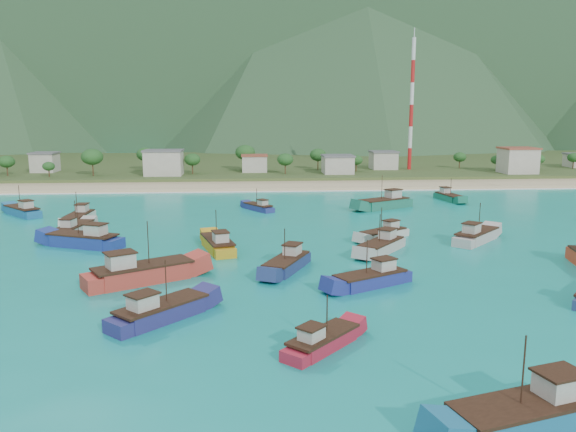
{
  "coord_description": "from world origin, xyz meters",
  "views": [
    {
      "loc": [
        -1.83,
        -74.38,
        20.1
      ],
      "look_at": [
        4.86,
        18.0,
        3.0
      ],
      "focal_mm": 35.0,
      "sensor_mm": 36.0,
      "label": 1
    }
  ],
  "objects": [
    {
      "name": "boat_16",
      "position": [
        -6.36,
        7.01,
        0.76
      ],
      "size": [
        5.92,
        11.23,
        6.36
      ],
      "rotation": [
        0.0,
        0.0,
        0.27
      ],
      "color": "gold",
      "rests_on": "ground"
    },
    {
      "name": "boat_30",
      "position": [
        17.62,
        4.3,
        0.73
      ],
      "size": [
        8.92,
        10.07,
        6.16
      ],
      "rotation": [
        0.0,
        0.0,
        2.47
      ],
      "color": "#B2AAA0",
      "rests_on": "ground"
    },
    {
      "name": "land",
      "position": [
        0.0,
        140.0,
        0.0
      ],
      "size": [
        400.0,
        110.0,
        2.4
      ],
      "primitive_type": "cube",
      "color": "#385123",
      "rests_on": "ground"
    },
    {
      "name": "boat_1",
      "position": [
        3.11,
        -4.28,
        0.71
      ],
      "size": [
        7.21,
        10.55,
        6.06
      ],
      "rotation": [
        0.0,
        0.0,
        2.69
      ],
      "color": "navy",
      "rests_on": "ground"
    },
    {
      "name": "ground",
      "position": [
        0.0,
        0.0,
        0.0
      ],
      "size": [
        600.0,
        600.0,
        0.0
      ],
      "primitive_type": "plane",
      "color": "#0C848D",
      "rests_on": "ground"
    },
    {
      "name": "boat_23",
      "position": [
        -31.01,
        20.2,
        0.7
      ],
      "size": [
        4.55,
        10.47,
        5.99
      ],
      "rotation": [
        0.0,
        0.0,
        6.13
      ],
      "color": "#A59D94",
      "rests_on": "ground"
    },
    {
      "name": "boat_7",
      "position": [
        -33.18,
        30.48,
        0.75
      ],
      "size": [
        3.57,
        10.72,
        6.26
      ],
      "rotation": [
        0.0,
        0.0,
        3.1
      ],
      "color": "beige",
      "rests_on": "ground"
    },
    {
      "name": "boat_9",
      "position": [
        0.36,
        41.21,
        0.5
      ],
      "size": [
        6.61,
        8.33,
        4.93
      ],
      "rotation": [
        0.0,
        0.0,
        0.58
      ],
      "color": "navy",
      "rests_on": "ground"
    },
    {
      "name": "boat_24",
      "position": [
        -14.73,
        -8.36,
        1.02
      ],
      "size": [
        13.32,
        10.02,
        7.78
      ],
      "rotation": [
        0.0,
        0.0,
        5.24
      ],
      "color": "#BA372B",
      "rests_on": "ground"
    },
    {
      "name": "mountains",
      "position": [
        -18.31,
        403.81,
        106.83
      ],
      "size": [
        1520.0,
        440.0,
        260.0
      ],
      "color": "slate",
      "rests_on": "ground"
    },
    {
      "name": "surf_line",
      "position": [
        0.0,
        69.5,
        0.0
      ],
      "size": [
        400.0,
        2.5,
        0.08
      ],
      "primitive_type": "cube",
      "color": "white",
      "rests_on": "ground"
    },
    {
      "name": "boat_32",
      "position": [
        -10.56,
        -21.27,
        0.76
      ],
      "size": [
        9.72,
        9.93,
        6.34
      ],
      "rotation": [
        0.0,
        0.0,
        5.52
      ],
      "color": "navy",
      "rests_on": "ground"
    },
    {
      "name": "boat_10",
      "position": [
        -46.5,
        38.62,
        0.76
      ],
      "size": [
        9.72,
        9.96,
        6.35
      ],
      "rotation": [
        0.0,
        0.0,
        0.76
      ],
      "color": "#195F92",
      "rests_on": "ground"
    },
    {
      "name": "boat_25",
      "position": [
        16.17,
        -42.44,
        0.86
      ],
      "size": [
        12.16,
        6.47,
        6.89
      ],
      "rotation": [
        0.0,
        0.0,
        1.84
      ],
      "color": "#1A6790",
      "rests_on": "ground"
    },
    {
      "name": "boat_28",
      "position": [
        12.58,
        -11.68,
        0.7
      ],
      "size": [
        10.39,
        7.43,
        6.01
      ],
      "rotation": [
        0.0,
        0.0,
        2.06
      ],
      "color": "navy",
      "rests_on": "ground"
    },
    {
      "name": "vegetation",
      "position": [
        -10.58,
        103.2,
        5.12
      ],
      "size": [
        272.84,
        25.77,
        8.49
      ],
      "color": "#235623",
      "rests_on": "ground"
    },
    {
      "name": "boat_18",
      "position": [
        27.29,
        41.77,
        0.98
      ],
      "size": [
        12.97,
        9.5,
        7.53
      ],
      "rotation": [
        0.0,
        0.0,
        2.08
      ],
      "color": "#1D6B54",
      "rests_on": "ground"
    },
    {
      "name": "radio_tower",
      "position": [
        51.69,
        108.0,
        22.65
      ],
      "size": [
        1.2,
        1.2,
        42.09
      ],
      "color": "red",
      "rests_on": "ground"
    },
    {
      "name": "boat_8",
      "position": [
        4.41,
        -29.13,
        0.53
      ],
      "size": [
        7.71,
        7.98,
        5.06
      ],
      "rotation": [
        0.0,
        0.0,
        5.53
      ],
      "color": "#A91D31",
      "rests_on": "ground"
    },
    {
      "name": "beach",
      "position": [
        0.0,
        79.0,
        0.0
      ],
      "size": [
        400.0,
        18.0,
        1.2
      ],
      "primitive_type": "cube",
      "color": "beige",
      "rests_on": "ground"
    },
    {
      "name": "boat_17",
      "position": [
        -26.77,
        10.78,
        0.91
      ],
      "size": [
        12.56,
        7.97,
        7.16
      ],
      "rotation": [
        0.0,
        0.0,
        1.17
      ],
      "color": "navy",
      "rests_on": "ground"
    },
    {
      "name": "village",
      "position": [
        10.83,
        99.83,
        4.69
      ],
      "size": [
        211.47,
        26.03,
        7.47
      ],
      "color": "beige",
      "rests_on": "ground"
    },
    {
      "name": "boat_22",
      "position": [
        20.07,
        12.94,
        0.62
      ],
      "size": [
        9.3,
        7.86,
        5.6
      ],
      "rotation": [
        0.0,
        0.0,
        2.2
      ],
      "color": "beige",
      "rests_on": "ground"
    },
    {
      "name": "boat_26",
      "position": [
        34.06,
        9.64,
        0.8
      ],
      "size": [
        10.12,
        10.17,
        6.54
      ],
      "rotation": [
        0.0,
        0.0,
        5.5
      ],
      "color": "#B4A9A3",
      "rests_on": "ground"
    },
    {
      "name": "boat_6",
      "position": [
        44.73,
        51.42,
        0.65
      ],
      "size": [
        4.35,
        10.0,
        5.71
      ],
      "rotation": [
        0.0,
        0.0,
        3.3
      ],
      "color": "#13674D",
      "rests_on": "ground"
    }
  ]
}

